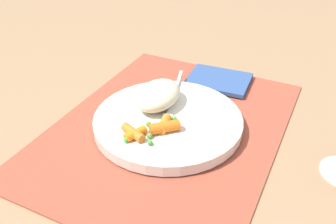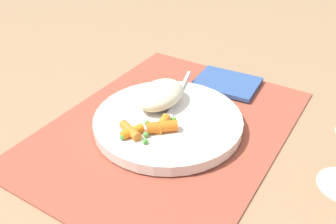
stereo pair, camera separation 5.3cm
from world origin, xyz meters
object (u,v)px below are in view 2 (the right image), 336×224
at_px(plate, 168,121).
at_px(fork, 174,104).
at_px(carrot_portion, 150,128).
at_px(napkin, 227,83).
at_px(rice_mound, 160,95).

height_order(plate, fork, fork).
relative_size(carrot_portion, napkin, 0.70).
height_order(plate, napkin, plate).
xyz_separation_m(rice_mound, fork, (-0.01, 0.02, -0.02)).
height_order(plate, rice_mound, rice_mound).
height_order(fork, napkin, fork).
distance_m(plate, rice_mound, 0.05).
bearing_deg(fork, carrot_portion, 5.23).
distance_m(rice_mound, carrot_portion, 0.08).
bearing_deg(carrot_portion, plate, 177.25).
distance_m(rice_mound, fork, 0.03).
distance_m(carrot_portion, napkin, 0.24).
relative_size(plate, carrot_portion, 2.93).
bearing_deg(rice_mound, carrot_portion, 21.46).
bearing_deg(rice_mound, napkin, 159.41).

